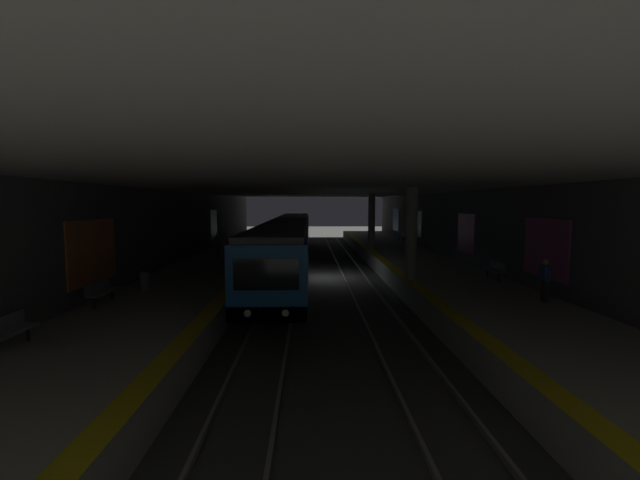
% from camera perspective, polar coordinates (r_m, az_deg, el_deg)
% --- Properties ---
extents(ground_plane, '(120.00, 120.00, 0.00)m').
position_cam_1_polar(ground_plane, '(27.18, 0.08, -5.19)').
color(ground_plane, '#42423F').
extents(track_left, '(60.00, 1.53, 0.16)m').
position_cam_1_polar(track_left, '(27.31, 4.72, -4.98)').
color(track_left, gray).
rests_on(track_left, ground).
extents(track_right, '(60.00, 1.53, 0.16)m').
position_cam_1_polar(track_right, '(27.20, -4.58, -5.03)').
color(track_right, gray).
rests_on(track_right, ground).
extents(platform_left, '(60.00, 5.30, 1.06)m').
position_cam_1_polar(platform_left, '(28.04, 13.61, -3.93)').
color(platform_left, '#A8A59E').
rests_on(platform_left, ground).
extents(platform_right, '(60.00, 5.30, 1.06)m').
position_cam_1_polar(platform_right, '(27.70, -13.62, -4.04)').
color(platform_right, '#A8A59E').
rests_on(platform_right, ground).
extents(wall_left, '(60.00, 0.56, 5.60)m').
position_cam_1_polar(wall_left, '(28.73, 19.27, 0.72)').
color(wall_left, '#56565B').
rests_on(wall_left, ground).
extents(wall_right, '(60.00, 0.56, 5.60)m').
position_cam_1_polar(wall_right, '(28.19, -19.50, 0.63)').
color(wall_right, '#56565B').
rests_on(wall_right, ground).
extents(ceiling_slab, '(60.00, 19.40, 0.40)m').
position_cam_1_polar(ceiling_slab, '(26.77, 0.08, 7.12)').
color(ceiling_slab, beige).
rests_on(ceiling_slab, wall_left).
extents(pillar_near, '(0.56, 0.56, 4.55)m').
position_cam_1_polar(pillar_near, '(21.21, 12.38, 0.86)').
color(pillar_near, gray).
rests_on(pillar_near, platform_left).
extents(pillar_far, '(0.56, 0.56, 4.55)m').
position_cam_1_polar(pillar_far, '(34.27, 7.05, 2.49)').
color(pillar_far, gray).
rests_on(pillar_far, platform_left).
extents(metro_train, '(35.16, 2.83, 3.49)m').
position_cam_1_polar(metro_train, '(31.84, -4.12, -0.02)').
color(metro_train, '#19569E').
rests_on(metro_train, track_right).
extents(bench_left_near, '(1.70, 0.47, 0.86)m').
position_cam_1_polar(bench_left_near, '(22.60, 22.78, -3.63)').
color(bench_left_near, '#262628').
rests_on(bench_left_near, platform_left).
extents(bench_left_mid, '(1.70, 0.47, 0.86)m').
position_cam_1_polar(bench_left_mid, '(42.47, 11.13, 0.55)').
color(bench_left_mid, '#262628').
rests_on(bench_left_mid, platform_left).
extents(bench_right_near, '(1.70, 0.47, 0.86)m').
position_cam_1_polar(bench_right_near, '(13.64, -36.95, -9.78)').
color(bench_right_near, '#262628').
rests_on(bench_right_near, platform_right).
extents(bench_right_mid, '(1.70, 0.47, 0.86)m').
position_cam_1_polar(bench_right_mid, '(17.74, -27.73, -6.11)').
color(bench_right_mid, '#262628').
rests_on(bench_right_mid, platform_right).
extents(bench_right_far, '(1.70, 0.47, 0.86)m').
position_cam_1_polar(bench_right_far, '(36.66, -13.77, -0.19)').
color(bench_right_far, '#262628').
rests_on(bench_right_far, platform_right).
extents(person_waiting_near, '(0.60, 0.23, 1.65)m').
position_cam_1_polar(person_waiting_near, '(18.23, 28.34, -4.68)').
color(person_waiting_near, '#2D2D2D').
rests_on(person_waiting_near, platform_left).
extents(person_walking_mid, '(0.60, 0.23, 1.69)m').
position_cam_1_polar(person_walking_mid, '(29.89, -13.76, -0.59)').
color(person_walking_mid, '#242424').
rests_on(person_walking_mid, platform_right).
extents(trash_bin, '(0.44, 0.44, 0.85)m').
position_cam_1_polar(trash_bin, '(19.54, -22.77, -5.23)').
color(trash_bin, '#595B5E').
rests_on(trash_bin, platform_right).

